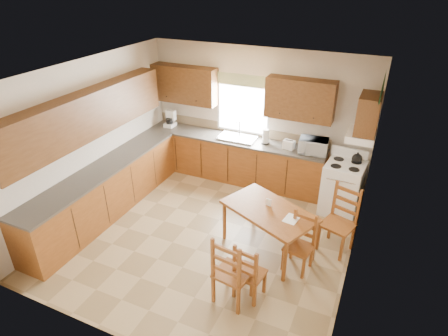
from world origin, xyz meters
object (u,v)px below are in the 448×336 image
at_px(chair_near_left, 233,269).
at_px(stove, 342,189).
at_px(dining_table, 268,229).
at_px(chair_near_right, 250,270).
at_px(microwave, 313,146).
at_px(chair_far_right, 338,221).
at_px(chair_far_left, 299,244).

bearing_deg(chair_near_left, stove, -101.62).
relative_size(dining_table, chair_near_left, 1.32).
bearing_deg(dining_table, chair_near_right, -60.74).
height_order(microwave, dining_table, microwave).
distance_m(microwave, chair_near_left, 3.09).
relative_size(chair_near_left, chair_far_right, 0.97).
bearing_deg(dining_table, microwave, 107.38).
distance_m(stove, chair_far_left, 1.82).
height_order(stove, chair_near_right, stove).
height_order(microwave, chair_far_left, microwave).
bearing_deg(dining_table, chair_far_right, 47.80).
relative_size(dining_table, chair_far_right, 1.28).
xyz_separation_m(stove, chair_far_right, (0.11, -1.12, 0.07)).
distance_m(microwave, chair_far_left, 2.20).
relative_size(microwave, chair_near_left, 0.45).
bearing_deg(chair_near_left, chair_far_left, -116.42).
bearing_deg(chair_near_left, chair_near_right, -129.31).
distance_m(chair_near_right, chair_far_right, 1.70).
xyz_separation_m(stove, dining_table, (-0.87, -1.55, -0.10)).
distance_m(chair_near_left, chair_far_left, 1.13).
relative_size(stove, chair_far_right, 0.87).
distance_m(dining_table, chair_far_left, 0.60).
distance_m(microwave, chair_far_right, 1.70).
height_order(chair_near_left, chair_near_right, chair_near_left).
bearing_deg(chair_far_right, chair_far_left, -105.00).
xyz_separation_m(chair_far_left, chair_far_right, (0.44, 0.67, 0.09)).
bearing_deg(microwave, chair_far_left, -86.88).
distance_m(chair_far_left, chair_far_right, 0.80).
xyz_separation_m(microwave, chair_near_left, (-0.31, -3.03, -0.54)).
bearing_deg(stove, chair_near_left, -104.39).
relative_size(microwave, dining_table, 0.34).
bearing_deg(chair_near_left, microwave, -88.08).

